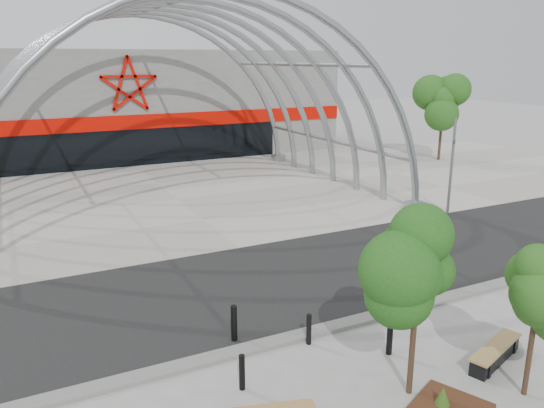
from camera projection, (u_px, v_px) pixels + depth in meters
name	position (u px, v px, depth m)	size (l,w,h in m)	color
ground	(334.00, 324.00, 15.29)	(140.00, 140.00, 0.00)	gray
road	(278.00, 280.00, 18.31)	(140.00, 7.00, 0.02)	black
forecourt	(177.00, 200.00, 28.66)	(60.00, 17.00, 0.04)	#A29C92
kerb	(339.00, 325.00, 15.06)	(60.00, 0.50, 0.12)	slate
arena_building	(111.00, 102.00, 43.09)	(34.00, 15.24, 8.00)	slate
vault_canopy	(177.00, 200.00, 28.66)	(20.80, 15.80, 20.36)	#90969A
signal_pole	(452.00, 165.00, 25.42)	(0.22, 0.66, 4.69)	slate
street_tree_0	(418.00, 271.00, 11.35)	(1.83, 1.83, 4.17)	black
street_tree_1	(539.00, 291.00, 11.41)	(1.51, 1.51, 3.56)	black
bench_1	(495.00, 354.00, 13.31)	(2.18, 1.14, 0.45)	black
bollard_0	(234.00, 323.00, 14.23)	(0.17, 0.17, 1.03)	black
bollard_1	(242.00, 372.00, 12.15)	(0.14, 0.14, 0.88)	black
bollard_2	(309.00, 329.00, 14.10)	(0.14, 0.14, 0.86)	black
bollard_3	(390.00, 337.00, 13.60)	(0.16, 0.16, 0.97)	black
bollard_4	(445.00, 277.00, 17.36)	(0.15, 0.15, 0.96)	black
bg_tree_1	(443.00, 103.00, 38.73)	(2.70, 2.70, 5.91)	black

